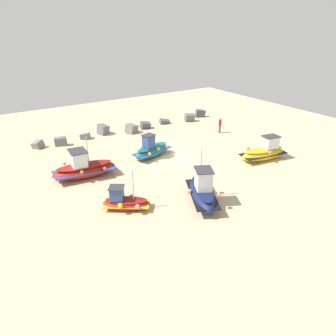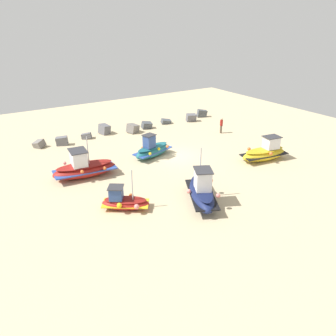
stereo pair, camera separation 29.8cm
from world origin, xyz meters
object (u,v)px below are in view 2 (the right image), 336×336
Objects in this scene: fishing_boat_2 at (202,192)px; fishing_boat_3 at (84,168)px; fishing_boat_1 at (152,150)px; fishing_boat_0 at (265,152)px; fishing_boat_4 at (124,201)px; person_walking at (221,124)px.

fishing_boat_3 is at bearing -120.66° from fishing_boat_2.
fishing_boat_2 is at bearing 65.71° from fishing_boat_1.
fishing_boat_0 is 0.89× the size of fishing_boat_3.
fishing_boat_0 is 16.29m from fishing_boat_3.
fishing_boat_0 is 1.39× the size of fishing_boat_4.
fishing_boat_1 is at bearing 151.87° from fishing_boat_0.
fishing_boat_2 is 1.46× the size of fishing_boat_4.
fishing_boat_2 is at bearing 128.56° from fishing_boat_3.
fishing_boat_1 is 9.62m from fishing_boat_4.
fishing_boat_1 reaches higher than person_walking.
fishing_boat_3 is 17.42m from person_walking.
person_walking is at bearing 86.00° from fishing_boat_0.
fishing_boat_0 is 8.51m from person_walking.
fishing_boat_2 reaches higher than fishing_boat_3.
fishing_boat_3 is 1.57× the size of fishing_boat_4.
fishing_boat_1 is (-8.38, 6.27, -0.03)m from fishing_boat_0.
fishing_boat_1 is 6.99m from fishing_boat_3.
fishing_boat_3 is (-15.33, 5.52, 0.03)m from fishing_boat_0.
fishing_boat_1 is at bearing -161.89° from fishing_boat_2.
fishing_boat_0 is 10.28m from fishing_boat_2.
person_walking is (1.87, 8.30, 0.28)m from fishing_boat_0.
fishing_boat_2 is at bearing -169.16° from fishing_boat_4.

